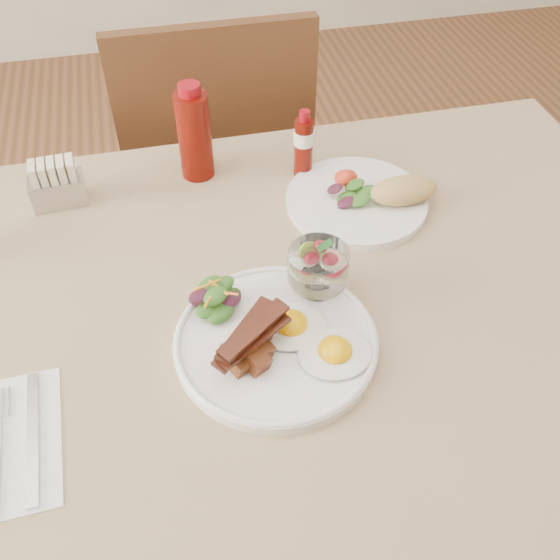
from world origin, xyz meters
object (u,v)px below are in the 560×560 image
Objects in this scene: ketchup_bottle at (194,134)px; hot_sauce_bottle at (304,145)px; fruit_cup at (318,266)px; main_plate at (276,342)px; sugar_caddy at (57,185)px; chair_far at (216,168)px; table at (276,336)px; second_plate at (368,197)px.

ketchup_bottle reaches higher than hot_sauce_bottle.
main_plate is at bearing -136.15° from fruit_cup.
hot_sauce_bottle reaches higher than sugar_caddy.
fruit_cup is at bearing -44.36° from sugar_caddy.
fruit_cup is at bearing -100.83° from hot_sauce_bottle.
ketchup_bottle is at bearing -101.62° from chair_far.
ketchup_bottle is at bearing 101.39° from table.
table is at bearing -138.63° from second_plate.
sugar_caddy is (-0.24, -0.03, -0.05)m from ketchup_bottle.
second_plate reaches higher than table.
fruit_cup is (0.06, -0.68, 0.29)m from chair_far.
second_plate is (0.14, 0.19, -0.05)m from fruit_cup.
main_plate is at bearing -83.48° from ketchup_bottle.
main_plate is at bearing -91.46° from chair_far.
fruit_cup reaches higher than sugar_caddy.
second_plate is 1.45× the size of ketchup_bottle.
chair_far is 10.57× the size of fruit_cup.
main_plate is 0.35m from second_plate.
second_plate is 0.15m from hot_sauce_bottle.
chair_far is 0.46m from ketchup_bottle.
chair_far is 9.89× the size of sugar_caddy.
table is 0.35m from hot_sauce_bottle.
fruit_cup is 0.50× the size of ketchup_bottle.
table is 10.30× the size of hot_sauce_bottle.
fruit_cup is (0.06, -0.01, 0.15)m from table.
hot_sauce_bottle is at bearing 79.17° from fruit_cup.
ketchup_bottle reaches higher than sugar_caddy.
second_plate is (0.22, 0.27, 0.01)m from main_plate.
fruit_cup is (0.08, 0.08, 0.06)m from main_plate.
table is 0.16m from fruit_cup.
hot_sauce_bottle is 0.43m from sugar_caddy.
table is 0.38m from ketchup_bottle.
ketchup_bottle reaches higher than second_plate.
main_plate is 1.59× the size of ketchup_bottle.
main_plate is at bearing -57.25° from sugar_caddy.
chair_far is at bearing 88.54° from main_plate.
ketchup_bottle is at bearing 166.20° from hot_sauce_bottle.
hot_sauce_bottle is at bearing 70.10° from main_plate.
sugar_caddy is (-0.37, 0.32, -0.03)m from fruit_cup.
chair_far is at bearing 78.38° from ketchup_bottle.
hot_sauce_bottle is at bearing 127.54° from second_plate.
table is 15.11× the size of fruit_cup.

